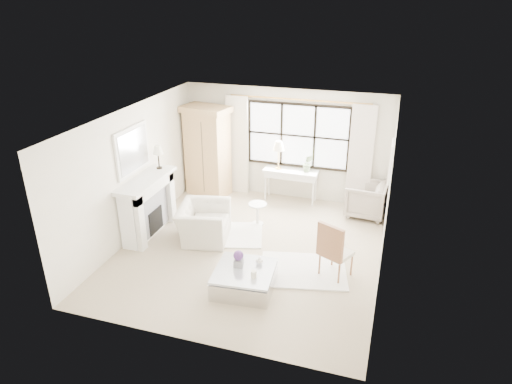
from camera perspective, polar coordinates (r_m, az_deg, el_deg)
floor at (r=9.21m, az=-0.68°, el=-7.15°), size 5.50×5.50×0.00m
ceiling at (r=8.15m, az=-0.78°, el=9.32°), size 5.50×5.50×0.00m
wall_back at (r=11.07m, az=3.72°, el=5.97°), size 5.00×0.00×5.00m
wall_front at (r=6.34m, az=-8.56°, el=-8.89°), size 5.00×0.00×5.00m
wall_left at (r=9.61m, az=-15.05°, el=2.33°), size 0.00×5.50×5.50m
wall_right at (r=8.23m, az=16.06°, el=-1.51°), size 0.00×5.50×5.50m
window_pane at (r=10.92m, az=5.26°, el=7.03°), size 2.40×0.02×1.50m
window_frame at (r=10.91m, az=5.25°, el=7.02°), size 2.50×0.04×1.50m
curtain_rod at (r=10.64m, az=5.37°, el=11.43°), size 3.30×0.04×0.04m
curtain_left at (r=11.35m, az=-2.34°, el=5.84°), size 0.55×0.10×2.47m
curtain_right at (r=10.76m, az=12.93°, el=4.21°), size 0.55×0.10×2.47m
fireplace at (r=9.77m, az=-13.49°, el=-1.63°), size 0.58×1.66×1.26m
mirror_frame at (r=9.44m, az=-15.21°, el=5.07°), size 0.05×1.15×0.95m
mirror_glass at (r=9.42m, az=-15.06°, el=5.06°), size 0.02×1.00×0.80m
art_frame at (r=9.74m, az=16.48°, el=3.70°), size 0.04×0.62×0.82m
art_canvas at (r=9.74m, az=16.36°, el=3.71°), size 0.01×0.52×0.72m
mantel_lamp at (r=9.86m, az=-12.18°, el=5.04°), size 0.22×0.22×0.51m
armoire at (r=11.32m, az=-6.08°, el=5.17°), size 1.24×0.91×2.24m
console_table at (r=11.14m, az=4.33°, el=0.84°), size 1.31×0.48×0.80m
console_lamp at (r=10.87m, az=2.85°, el=5.69°), size 0.28×0.28×0.69m
orchid_plant at (r=10.83m, az=6.49°, el=3.57°), size 0.24×0.19×0.43m
side_table at (r=9.99m, az=0.20°, el=-2.37°), size 0.40×0.40×0.51m
rug_left at (r=9.73m, az=-3.89°, el=-5.31°), size 1.80×1.48×0.03m
rug_right at (r=8.60m, az=5.90°, el=-9.70°), size 1.79×1.49×0.03m
club_armchair at (r=9.49m, az=-6.57°, el=-3.81°), size 1.19×1.30×0.73m
wingback_chair at (r=10.67m, az=13.57°, el=-0.88°), size 0.93×0.91×0.79m
french_chair at (r=8.39m, az=9.85°, el=-8.49°), size 0.65×0.65×1.08m
coffee_table at (r=8.02m, az=-1.45°, el=-10.86°), size 1.08×1.08×0.38m
planter_box at (r=7.98m, az=-2.20°, el=-8.83°), size 0.19×0.19×0.12m
planter_flowers at (r=7.90m, az=-2.21°, el=-7.92°), size 0.18×0.18×0.18m
pillar_candle at (r=7.69m, az=-0.29°, el=-10.22°), size 0.10×0.10×0.12m
coffee_vase at (r=8.01m, az=0.42°, el=-8.57°), size 0.17×0.17×0.14m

